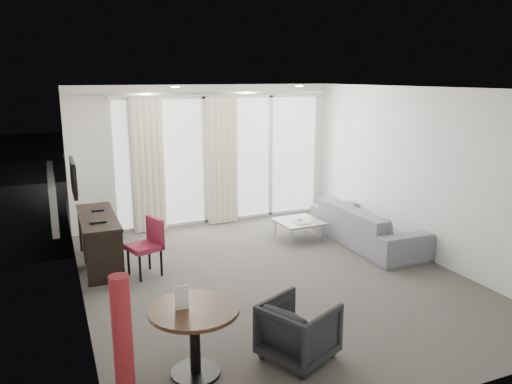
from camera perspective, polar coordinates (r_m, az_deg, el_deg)
name	(u,v)px	position (r m, az deg, el deg)	size (l,w,h in m)	color
floor	(273,277)	(7.09, 1.90, -9.71)	(5.00, 6.00, 0.00)	#494540
ceiling	(274,88)	(6.54, 2.08, 11.78)	(5.00, 6.00, 0.00)	white
wall_left	(77,205)	(6.12, -19.83, -1.41)	(0.00, 6.00, 2.60)	silver
wall_right	(421,173)	(8.05, 18.39, 2.05)	(0.00, 6.00, 2.60)	silver
wall_front	(429,262)	(4.27, 19.20, -7.51)	(5.00, 0.00, 2.60)	silver
window_panel	(222,159)	(9.55, -3.88, 3.74)	(4.00, 0.02, 2.38)	white
window_frame	(222,160)	(9.54, -3.85, 3.72)	(4.10, 0.06, 2.44)	white
curtain_left	(148,166)	(9.03, -12.28, 2.92)	(0.60, 0.20, 2.38)	beige
curtain_right	(223,161)	(9.38, -3.85, 3.57)	(0.60, 0.20, 2.38)	beige
curtain_track	(208,93)	(9.18, -5.47, 11.18)	(4.80, 0.04, 0.04)	#B2B2B7
downlight_a	(175,87)	(7.76, -9.22, 11.76)	(0.12, 0.12, 0.02)	#FFE0B2
downlight_b	(299,86)	(8.51, 4.96, 11.98)	(0.12, 0.12, 0.02)	#FFE0B2
desk	(99,241)	(7.74, -17.47, -5.35)	(0.51, 1.62, 0.76)	black
tv	(73,177)	(7.52, -20.17, 1.57)	(0.05, 0.80, 0.50)	black
desk_chair	(144,248)	(7.19, -12.67, -6.24)	(0.44, 0.42, 0.82)	maroon
round_table	(195,341)	(4.89, -7.00, -16.59)	(0.85, 0.85, 0.68)	#3D2513
menu_card	(182,305)	(4.70, -8.47, -12.63)	(0.12, 0.02, 0.23)	white
red_lamp	(123,350)	(4.28, -14.92, -17.08)	(0.25, 0.25, 1.26)	maroon
tub_armchair	(299,330)	(5.13, 4.88, -15.48)	(0.64, 0.66, 0.60)	black
coffee_table	(299,230)	(8.66, 4.88, -4.32)	(0.73, 0.73, 0.33)	gray
remote	(300,219)	(8.61, 5.00, -3.06)	(0.05, 0.16, 0.02)	black
magazine	(301,221)	(8.49, 5.19, -3.29)	(0.22, 0.28, 0.02)	gray
sofa	(367,225)	(8.52, 12.54, -3.72)	(2.26, 0.89, 0.66)	slate
terrace_slab	(201,205)	(11.23, -6.30, -1.47)	(5.60, 3.00, 0.12)	#4D4D50
rattan_chair_a	(242,177)	(11.65, -1.59, 1.68)	(0.60, 0.60, 0.89)	brown
rattan_chair_b	(254,181)	(11.27, -0.18, 1.27)	(0.60, 0.60, 0.88)	brown
rattan_table	(271,194)	(10.89, 1.72, -0.27)	(0.46, 0.46, 0.46)	brown
balustrade	(184,169)	(12.47, -8.27, 2.58)	(5.50, 0.06, 1.05)	#B2B2B7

